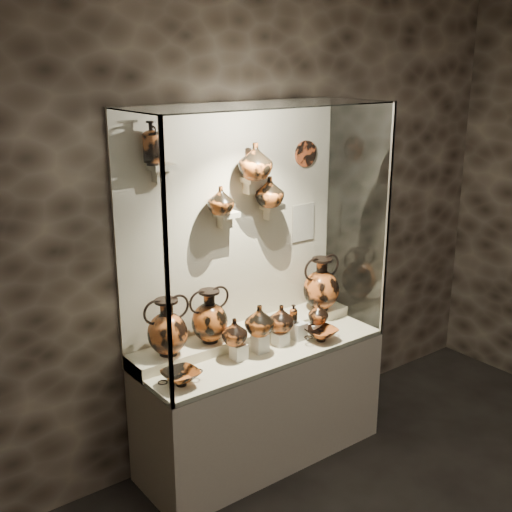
{
  "coord_description": "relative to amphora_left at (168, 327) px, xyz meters",
  "views": [
    {
      "loc": [
        -2.37,
        -0.9,
        2.65
      ],
      "look_at": [
        -0.02,
        2.21,
        1.46
      ],
      "focal_mm": 45.0,
      "sensor_mm": 36.0,
      "label": 1
    }
  ],
  "objects": [
    {
      "name": "glass_front",
      "position": [
        0.61,
        -0.44,
        0.52
      ],
      "size": [
        1.7,
        0.01,
        1.6
      ],
      "primitive_type": "cube",
      "color": "white",
      "rests_on": "plinth"
    },
    {
      "name": "plinth",
      "position": [
        0.61,
        -0.14,
        -0.68
      ],
      "size": [
        1.7,
        0.6,
        0.8
      ],
      "primitive_type": "cube",
      "color": "#BDB298",
      "rests_on": "floor"
    },
    {
      "name": "jug_a",
      "position": [
        0.37,
        -0.18,
        -0.07
      ],
      "size": [
        0.19,
        0.19,
        0.17
      ],
      "primitive_type": "imported",
      "rotation": [
        0.0,
        0.0,
        -0.17
      ],
      "color": "#B15321",
      "rests_on": "pedestal_a"
    },
    {
      "name": "wall_back",
      "position": [
        0.61,
        0.18,
        0.52
      ],
      "size": [
        5.0,
        0.02,
        3.2
      ],
      "primitive_type": "cube",
      "color": "black",
      "rests_on": "ground"
    },
    {
      "name": "glass_left",
      "position": [
        -0.23,
        -0.14,
        0.52
      ],
      "size": [
        0.01,
        0.6,
        1.6
      ],
      "primitive_type": "cube",
      "color": "white",
      "rests_on": "plinth"
    },
    {
      "name": "back_panel",
      "position": [
        0.61,
        0.17,
        0.52
      ],
      "size": [
        1.7,
        0.03,
        1.6
      ],
      "primitive_type": "cube",
      "color": "#BDB298",
      "rests_on": "plinth"
    },
    {
      "name": "jug_c",
      "position": [
        0.75,
        -0.18,
        -0.07
      ],
      "size": [
        0.21,
        0.21,
        0.18
      ],
      "primitive_type": "imported",
      "rotation": [
        0.0,
        0.0,
        -0.24
      ],
      "color": "#B15321",
      "rests_on": "pedestal_c"
    },
    {
      "name": "bracket_ul",
      "position": [
        0.06,
        0.1,
        0.97
      ],
      "size": [
        0.14,
        0.12,
        0.04
      ],
      "primitive_type": "cube",
      "color": "#BDB298",
      "rests_on": "back_panel"
    },
    {
      "name": "ovoid_vase_b",
      "position": [
        0.7,
        0.04,
        0.95
      ],
      "size": [
        0.29,
        0.29,
        0.23
      ],
      "primitive_type": "imported",
      "rotation": [
        0.0,
        0.0,
        -0.37
      ],
      "color": "#B0531F",
      "rests_on": "bracket_cb"
    },
    {
      "name": "amphora_mid",
      "position": [
        0.31,
        0.0,
        -0.01
      ],
      "size": [
        0.3,
        0.3,
        0.36
      ],
      "primitive_type": null,
      "rotation": [
        0.0,
        0.0,
        0.04
      ],
      "color": "#B0531F",
      "rests_on": "rear_tier"
    },
    {
      "name": "amphora_right",
      "position": [
        1.26,
        -0.01,
        0.01
      ],
      "size": [
        0.32,
        0.32,
        0.39
      ],
      "primitive_type": null,
      "rotation": [
        0.0,
        0.0,
        -0.02
      ],
      "color": "#B15321",
      "rests_on": "rear_tier"
    },
    {
      "name": "glass_top",
      "position": [
        0.61,
        -0.14,
        1.31
      ],
      "size": [
        1.7,
        0.6,
        0.01
      ],
      "primitive_type": "cube",
      "color": "white",
      "rests_on": "back_panel"
    },
    {
      "name": "jug_b",
      "position": [
        0.55,
        -0.21,
        -0.02
      ],
      "size": [
        0.21,
        0.21,
        0.2
      ],
      "primitive_type": "imported",
      "rotation": [
        0.0,
        0.0,
        -0.11
      ],
      "color": "#B0531F",
      "rests_on": "pedestal_b"
    },
    {
      "name": "pedestal_c",
      "position": [
        0.73,
        -0.19,
        -0.21
      ],
      "size": [
        0.09,
        0.09,
        0.09
      ],
      "primitive_type": "cube",
      "color": "beige",
      "rests_on": "front_tier"
    },
    {
      "name": "lekythos_tall",
      "position": [
        0.0,
        0.09,
        1.13
      ],
      "size": [
        0.14,
        0.14,
        0.29
      ],
      "primitive_type": null,
      "rotation": [
        0.0,
        0.0,
        -0.25
      ],
      "color": "#B15321",
      "rests_on": "bracket_ul"
    },
    {
      "name": "wall_plate",
      "position": [
        1.22,
        0.14,
        0.94
      ],
      "size": [
        0.18,
        0.02,
        0.18
      ],
      "primitive_type": "cylinder",
      "rotation": [
        1.57,
        0.0,
        0.0
      ],
      "color": "#A54320",
      "rests_on": "back_panel"
    },
    {
      "name": "pedestal_d",
      "position": [
        0.89,
        -0.19,
        -0.19
      ],
      "size": [
        0.09,
        0.09,
        0.12
      ],
      "primitive_type": "cube",
      "color": "beige",
      "rests_on": "front_tier"
    },
    {
      "name": "amphora_left",
      "position": [
        0.0,
        0.0,
        0.0
      ],
      "size": [
        0.36,
        0.36,
        0.37
      ],
      "primitive_type": null,
      "rotation": [
        0.0,
        0.0,
        0.24
      ],
      "color": "#B15321",
      "rests_on": "rear_tier"
    },
    {
      "name": "front_tier",
      "position": [
        0.61,
        -0.14,
        -0.27
      ],
      "size": [
        1.68,
        0.58,
        0.03
      ],
      "primitive_type": "cube",
      "color": "beige",
      "rests_on": "plinth"
    },
    {
      "name": "ovoid_vase_a",
      "position": [
        0.45,
        0.06,
        0.72
      ],
      "size": [
        0.21,
        0.21,
        0.18
      ],
      "primitive_type": "imported",
      "rotation": [
        0.0,
        0.0,
        -0.29
      ],
      "color": "#B0531F",
      "rests_on": "bracket_ca"
    },
    {
      "name": "pedestal_b",
      "position": [
        0.56,
        -0.19,
        -0.19
      ],
      "size": [
        0.09,
        0.09,
        0.13
      ],
      "primitive_type": "cube",
      "color": "beige",
      "rests_on": "front_tier"
    },
    {
      "name": "frame_post_right",
      "position": [
        1.45,
        -0.43,
        0.52
      ],
      "size": [
        0.02,
        0.02,
        1.6
      ],
      "primitive_type": "cube",
      "color": "gray",
      "rests_on": "plinth"
    },
    {
      "name": "bracket_cc",
      "position": [
        0.89,
        0.1,
        0.62
      ],
      "size": [
        0.14,
        0.12,
        0.04
      ],
      "primitive_type": "cube",
      "color": "#BDB298",
      "rests_on": "back_panel"
    },
    {
      "name": "ovoid_vase_c",
      "position": [
        0.83,
        0.05,
        0.73
      ],
      "size": [
        0.22,
        0.22,
        0.2
      ],
      "primitive_type": "imported",
      "rotation": [
        0.0,
        0.0,
        0.16
      ],
      "color": "#B0531F",
      "rests_on": "bracket_cc"
    },
    {
      "name": "kylix_right",
      "position": [
        1.0,
        -0.31,
        -0.2
      ],
      "size": [
        0.3,
        0.26,
        0.11
      ],
      "primitive_type": null,
      "rotation": [
        0.0,
        0.0,
        0.13
      ],
      "color": "#B15321",
      "rests_on": "front_tier"
    },
    {
      "name": "pedestal_e",
      "position": [
        1.03,
        -0.19,
        -0.21
      ],
      "size": [
        0.09,
        0.09,
        0.08
      ],
      "primitive_type": "cube",
      "color": "beige",
      "rests_on": "front_tier"
    },
    {
      "name": "jug_e",
      "position": [
        1.06,
        -0.21,
        -0.1
      ],
      "size": [
        0.16,
        0.16,
        0.15
      ],
      "primitive_type": "imported",
      "rotation": [
        0.0,
        0.0,
        -0.13
      ],
      "color": "#B15321",
      "rests_on": "pedestal_e"
    },
    {
      "name": "glass_right",
      "position": [
        1.46,
        -0.14,
        0.52
      ],
      "size": [
        0.01,
        0.6,
        1.6
      ],
      "primitive_type": "cube",
      "color": "white",
      "rests_on": "plinth"
    },
    {
      "name": "bracket_cb",
      "position": [
        0.71,
        0.1,
        0.82
      ],
      "size": [
        0.1,
        0.12,
        0.04
      ],
      "primitive_type": "cube",
      "color": "#BDB298",
      "rests_on": "back_panel"
    },
    {
      "name": "rear_tier",
      "position": [
        0.61,
        0.03,
        -0.23
      ],
      "size": [
        1.7,
        0.25,
        0.1
      ],
      "primitive_type": "cube",
      "color": "beige",
      "rests_on": "plinth"
    },
    {
      "name": "kylix_left",
      "position": [
        -0.07,
        -0.27,
        -0.2
      ],
      "size": [
        0.32,
        0.29,
        0.11
      ],
      "primitive_type": null,
      "rotation": [
        0.0,
        0.0,
        -0.25
      ],
      "color": "#B0531F",
      "rests_on": "front_tier"
    },
    {
      "name": "bracket_ca",
      "position": [
        0.51,
        0.1,
        0.62
      ],
      "size": [
        0.14,
        0.12,
        0.04
      ],
      "primitive_type": "cube",
      "color": "#BDB298",
      "rests_on": "back_panel"
    },
    {
      "name": "frame_post_left",
      "position": [
        -0.23,
        -0.43,
        0.52
      ],
      "size": [
        0.02,
        0.02,
        1.6
      ],
      "primitive_type": "cube",
      "color": "gray",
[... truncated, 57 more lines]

